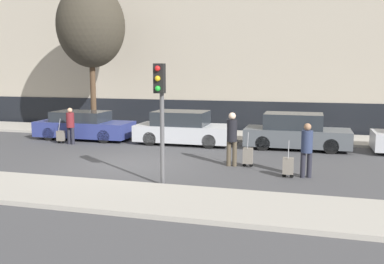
{
  "coord_description": "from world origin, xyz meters",
  "views": [
    {
      "loc": [
        5.89,
        -13.42,
        3.26
      ],
      "look_at": [
        1.66,
        1.8,
        0.95
      ],
      "focal_mm": 40.0,
      "sensor_mm": 36.0,
      "label": 1
    }
  ],
  "objects_px": {
    "pedestrian_left": "(70,124)",
    "pedestrian_center": "(232,136)",
    "trolley_center": "(248,156)",
    "parked_bicycle": "(173,126)",
    "traffic_light": "(160,99)",
    "parked_car_0": "(84,126)",
    "bare_tree_near_crossing": "(91,26)",
    "parked_car_1": "(184,129)",
    "parked_car_2": "(296,132)",
    "trolley_left": "(61,136)",
    "pedestrian_right": "(307,147)",
    "trolley_right": "(288,166)"
  },
  "relations": [
    {
      "from": "pedestrian_left",
      "to": "pedestrian_right",
      "type": "distance_m",
      "value": 10.59
    },
    {
      "from": "trolley_left",
      "to": "traffic_light",
      "type": "height_order",
      "value": "traffic_light"
    },
    {
      "from": "parked_car_0",
      "to": "bare_tree_near_crossing",
      "type": "height_order",
      "value": "bare_tree_near_crossing"
    },
    {
      "from": "parked_car_1",
      "to": "trolley_center",
      "type": "xyz_separation_m",
      "value": [
        3.41,
        -3.82,
        -0.29
      ]
    },
    {
      "from": "parked_car_1",
      "to": "pedestrian_center",
      "type": "xyz_separation_m",
      "value": [
        2.86,
        -3.84,
        0.38
      ]
    },
    {
      "from": "traffic_light",
      "to": "pedestrian_right",
      "type": "bearing_deg",
      "value": 28.31
    },
    {
      "from": "pedestrian_left",
      "to": "trolley_left",
      "type": "relative_size",
      "value": 1.46
    },
    {
      "from": "pedestrian_left",
      "to": "trolley_right",
      "type": "height_order",
      "value": "pedestrian_left"
    },
    {
      "from": "trolley_right",
      "to": "traffic_light",
      "type": "relative_size",
      "value": 0.34
    },
    {
      "from": "bare_tree_near_crossing",
      "to": "parked_bicycle",
      "type": "bearing_deg",
      "value": 6.75
    },
    {
      "from": "parked_car_2",
      "to": "parked_car_0",
      "type": "bearing_deg",
      "value": -179.35
    },
    {
      "from": "traffic_light",
      "to": "parked_bicycle",
      "type": "distance_m",
      "value": 9.63
    },
    {
      "from": "parked_car_2",
      "to": "bare_tree_near_crossing",
      "type": "distance_m",
      "value": 11.3
    },
    {
      "from": "trolley_left",
      "to": "pedestrian_center",
      "type": "bearing_deg",
      "value": -16.67
    },
    {
      "from": "parked_car_0",
      "to": "pedestrian_left",
      "type": "relative_size",
      "value": 2.82
    },
    {
      "from": "trolley_center",
      "to": "parked_bicycle",
      "type": "bearing_deg",
      "value": 127.44
    },
    {
      "from": "pedestrian_right",
      "to": "bare_tree_near_crossing",
      "type": "relative_size",
      "value": 0.23
    },
    {
      "from": "pedestrian_right",
      "to": "parked_car_0",
      "type": "bearing_deg",
      "value": 137.31
    },
    {
      "from": "parked_car_2",
      "to": "traffic_light",
      "type": "bearing_deg",
      "value": -116.3
    },
    {
      "from": "trolley_left",
      "to": "traffic_light",
      "type": "xyz_separation_m",
      "value": [
        6.69,
        -5.48,
        2.11
      ]
    },
    {
      "from": "parked_car_1",
      "to": "trolley_center",
      "type": "distance_m",
      "value": 5.13
    },
    {
      "from": "trolley_center",
      "to": "pedestrian_left",
      "type": "bearing_deg",
      "value": 163.9
    },
    {
      "from": "pedestrian_center",
      "to": "parked_bicycle",
      "type": "relative_size",
      "value": 1.04
    },
    {
      "from": "parked_car_2",
      "to": "pedestrian_left",
      "type": "relative_size",
      "value": 2.65
    },
    {
      "from": "parked_car_1",
      "to": "parked_bicycle",
      "type": "height_order",
      "value": "parked_car_1"
    },
    {
      "from": "parked_car_2",
      "to": "bare_tree_near_crossing",
      "type": "bearing_deg",
      "value": 170.87
    },
    {
      "from": "parked_car_2",
      "to": "pedestrian_right",
      "type": "height_order",
      "value": "pedestrian_right"
    },
    {
      "from": "trolley_left",
      "to": "pedestrian_left",
      "type": "bearing_deg",
      "value": -6.51
    },
    {
      "from": "parked_car_1",
      "to": "parked_car_2",
      "type": "bearing_deg",
      "value": 0.78
    },
    {
      "from": "pedestrian_right",
      "to": "bare_tree_near_crossing",
      "type": "xyz_separation_m",
      "value": [
        -10.62,
        6.47,
        4.46
      ]
    },
    {
      "from": "trolley_right",
      "to": "pedestrian_left",
      "type": "bearing_deg",
      "value": 159.96
    },
    {
      "from": "pedestrian_center",
      "to": "trolley_right",
      "type": "xyz_separation_m",
      "value": [
        1.94,
        -1.1,
        -0.69
      ]
    },
    {
      "from": "trolley_right",
      "to": "traffic_light",
      "type": "distance_m",
      "value": 4.43
    },
    {
      "from": "trolley_right",
      "to": "parked_car_0",
      "type": "bearing_deg",
      "value": 153.21
    },
    {
      "from": "bare_tree_near_crossing",
      "to": "traffic_light",
      "type": "bearing_deg",
      "value": -51.98
    },
    {
      "from": "parked_car_0",
      "to": "parked_car_1",
      "type": "relative_size",
      "value": 1.07
    },
    {
      "from": "parked_car_2",
      "to": "trolley_left",
      "type": "xyz_separation_m",
      "value": [
        -10.12,
        -1.47,
        -0.34
      ]
    },
    {
      "from": "parked_car_2",
      "to": "trolley_left",
      "type": "height_order",
      "value": "parked_car_2"
    },
    {
      "from": "bare_tree_near_crossing",
      "to": "parked_car_1",
      "type": "bearing_deg",
      "value": -17.72
    },
    {
      "from": "traffic_light",
      "to": "parked_bicycle",
      "type": "bearing_deg",
      "value": 105.95
    },
    {
      "from": "trolley_left",
      "to": "traffic_light",
      "type": "bearing_deg",
      "value": -39.31
    },
    {
      "from": "pedestrian_right",
      "to": "trolley_right",
      "type": "distance_m",
      "value": 0.8
    },
    {
      "from": "pedestrian_left",
      "to": "pedestrian_right",
      "type": "height_order",
      "value": "pedestrian_right"
    },
    {
      "from": "trolley_left",
      "to": "parked_bicycle",
      "type": "xyz_separation_m",
      "value": [
        4.1,
        3.59,
        0.15
      ]
    },
    {
      "from": "parked_bicycle",
      "to": "bare_tree_near_crossing",
      "type": "height_order",
      "value": "bare_tree_near_crossing"
    },
    {
      "from": "trolley_center",
      "to": "traffic_light",
      "type": "bearing_deg",
      "value": -123.18
    },
    {
      "from": "trolley_left",
      "to": "bare_tree_near_crossing",
      "type": "bearing_deg",
      "value": 90.26
    },
    {
      "from": "parked_car_0",
      "to": "trolley_center",
      "type": "height_order",
      "value": "parked_car_0"
    },
    {
      "from": "pedestrian_left",
      "to": "pedestrian_center",
      "type": "xyz_separation_m",
      "value": [
        7.6,
        -2.38,
        0.14
      ]
    },
    {
      "from": "pedestrian_right",
      "to": "bare_tree_near_crossing",
      "type": "distance_m",
      "value": 13.21
    }
  ]
}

